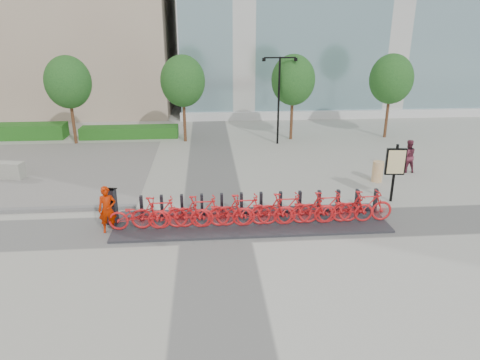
{
  "coord_description": "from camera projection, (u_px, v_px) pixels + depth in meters",
  "views": [
    {
      "loc": [
        -0.2,
        -13.48,
        6.65
      ],
      "look_at": [
        1.0,
        1.5,
        1.2
      ],
      "focal_mm": 32.0,
      "sensor_mm": 36.0,
      "label": 1
    }
  ],
  "objects": [
    {
      "name": "bike_7",
      "position": [
        285.0,
        209.0,
        14.83
      ],
      "size": [
        1.93,
        0.54,
        1.16
      ],
      "primitive_type": "imported",
      "rotation": [
        0.0,
        0.0,
        1.57
      ],
      "color": "red",
      "rests_on": "dock_pad"
    },
    {
      "name": "bike_0",
      "position": [
        138.0,
        215.0,
        14.47
      ],
      "size": [
        1.98,
        0.69,
        1.04
      ],
      "primitive_type": "imported",
      "rotation": [
        0.0,
        0.0,
        1.57
      ],
      "color": "red",
      "rests_on": "dock_pad"
    },
    {
      "name": "tree_2",
      "position": [
        293.0,
        80.0,
        25.31
      ],
      "size": [
        2.6,
        2.6,
        5.1
      ],
      "color": "brown",
      "rests_on": "ground"
    },
    {
      "name": "bike_6",
      "position": [
        264.0,
        211.0,
        14.79
      ],
      "size": [
        1.98,
        0.69,
        1.04
      ],
      "primitive_type": "imported",
      "rotation": [
        0.0,
        0.0,
        1.57
      ],
      "color": "red",
      "rests_on": "dock_pad"
    },
    {
      "name": "jersey_barrier",
      "position": [
        3.0,
        170.0,
        19.66
      ],
      "size": [
        2.03,
        0.91,
        0.76
      ],
      "primitive_type": "cube",
      "rotation": [
        0.0,
        0.0,
        -0.2
      ],
      "color": "#A8A998",
      "rests_on": "ground"
    },
    {
      "name": "hedge_b",
      "position": [
        130.0,
        132.0,
        26.79
      ],
      "size": [
        6.0,
        1.2,
        0.7
      ],
      "primitive_type": "cube",
      "color": "#1C5A16",
      "rests_on": "ground"
    },
    {
      "name": "bike_11",
      "position": [
        366.0,
        206.0,
        15.04
      ],
      "size": [
        1.93,
        0.54,
        1.16
      ],
      "primitive_type": "imported",
      "rotation": [
        0.0,
        0.0,
        1.57
      ],
      "color": "red",
      "rests_on": "dock_pad"
    },
    {
      "name": "dock_pad",
      "position": [
        251.0,
        222.0,
        15.28
      ],
      "size": [
        9.6,
        2.4,
        0.08
      ],
      "primitive_type": "cube",
      "color": "#2E2E33",
      "rests_on": "ground"
    },
    {
      "name": "tree_1",
      "position": [
        183.0,
        81.0,
        24.82
      ],
      "size": [
        2.6,
        2.6,
        5.1
      ],
      "color": "brown",
      "rests_on": "ground"
    },
    {
      "name": "bike_9",
      "position": [
        326.0,
        207.0,
        14.94
      ],
      "size": [
        1.93,
        0.54,
        1.16
      ],
      "primitive_type": "imported",
      "rotation": [
        0.0,
        0.0,
        1.57
      ],
      "color": "red",
      "rests_on": "dock_pad"
    },
    {
      "name": "bike_10",
      "position": [
        346.0,
        208.0,
        15.01
      ],
      "size": [
        1.98,
        0.69,
        1.04
      ],
      "primitive_type": "imported",
      "rotation": [
        0.0,
        0.0,
        1.57
      ],
      "color": "red",
      "rests_on": "dock_pad"
    },
    {
      "name": "streetlamp",
      "position": [
        279.0,
        91.0,
        24.46
      ],
      "size": [
        2.0,
        0.2,
        5.0
      ],
      "color": "black",
      "rests_on": "ground"
    },
    {
      "name": "bike_1",
      "position": [
        159.0,
        213.0,
        14.5
      ],
      "size": [
        1.93,
        0.54,
        1.16
      ],
      "primitive_type": "imported",
      "rotation": [
        0.0,
        0.0,
        1.57
      ],
      "color": "red",
      "rests_on": "dock_pad"
    },
    {
      "name": "kiosk",
      "position": [
        111.0,
        206.0,
        14.81
      ],
      "size": [
        0.49,
        0.43,
        1.41
      ],
      "rotation": [
        0.0,
        0.0,
        -0.16
      ],
      "color": "black",
      "rests_on": "dock_pad"
    },
    {
      "name": "map_sign",
      "position": [
        395.0,
        164.0,
        16.64
      ],
      "size": [
        0.78,
        0.19,
        2.36
      ],
      "rotation": [
        0.0,
        0.0,
        -0.09
      ],
      "color": "black",
      "rests_on": "ground"
    },
    {
      "name": "bike_2",
      "position": [
        181.0,
        214.0,
        14.58
      ],
      "size": [
        1.98,
        0.69,
        1.04
      ],
      "primitive_type": "imported",
      "rotation": [
        0.0,
        0.0,
        1.57
      ],
      "color": "red",
      "rests_on": "dock_pad"
    },
    {
      "name": "dock_rail_posts",
      "position": [
        261.0,
        204.0,
        15.6
      ],
      "size": [
        8.74,
        0.5,
        0.85
      ],
      "primitive_type": null,
      "color": "black",
      "rests_on": "dock_pad"
    },
    {
      "name": "bike_8",
      "position": [
        305.0,
        210.0,
        14.9
      ],
      "size": [
        1.98,
        0.69,
        1.04
      ],
      "primitive_type": "imported",
      "rotation": [
        0.0,
        0.0,
        1.57
      ],
      "color": "red",
      "rests_on": "dock_pad"
    },
    {
      "name": "bike_3",
      "position": [
        202.0,
        211.0,
        14.61
      ],
      "size": [
        1.93,
        0.54,
        1.16
      ],
      "primitive_type": "imported",
      "rotation": [
        0.0,
        0.0,
        1.57
      ],
      "color": "red",
      "rests_on": "dock_pad"
    },
    {
      "name": "tree_0",
      "position": [
        68.0,
        82.0,
        24.34
      ],
      "size": [
        2.6,
        2.6,
        5.1
      ],
      "color": "brown",
      "rests_on": "ground"
    },
    {
      "name": "construction_barrel",
      "position": [
        378.0,
        172.0,
        19.2
      ],
      "size": [
        0.61,
        0.61,
        0.93
      ],
      "primitive_type": "cylinder",
      "rotation": [
        0.0,
        0.0,
        -0.33
      ],
      "color": "orange",
      "rests_on": "ground"
    },
    {
      "name": "tree_3",
      "position": [
        391.0,
        79.0,
        25.76
      ],
      "size": [
        2.6,
        2.6,
        5.1
      ],
      "color": "brown",
      "rests_on": "ground"
    },
    {
      "name": "ground",
      "position": [
        215.0,
        228.0,
        14.92
      ],
      "size": [
        120.0,
        120.0,
        0.0
      ],
      "primitive_type": "plane",
      "color": "#AFB0A6"
    },
    {
      "name": "bike_5",
      "position": [
        244.0,
        210.0,
        14.72
      ],
      "size": [
        1.93,
        0.54,
        1.16
      ],
      "primitive_type": "imported",
      "rotation": [
        0.0,
        0.0,
        1.57
      ],
      "color": "red",
      "rests_on": "dock_pad"
    },
    {
      "name": "bike_4",
      "position": [
        223.0,
        212.0,
        14.69
      ],
      "size": [
        1.98,
        0.69,
        1.04
      ],
      "primitive_type": "imported",
      "rotation": [
        0.0,
        0.0,
        1.57
      ],
      "color": "red",
      "rests_on": "dock_pad"
    },
    {
      "name": "pedestrian",
      "position": [
        408.0,
        156.0,
        20.32
      ],
      "size": [
        0.77,
        0.6,
        1.59
      ],
      "primitive_type": "imported",
      "rotation": [
        0.0,
        0.0,
        3.14
      ],
      "color": "maroon",
      "rests_on": "ground"
    },
    {
      "name": "gravel_patch",
      "position": [
        5.0,
        171.0,
        20.72
      ],
      "size": [
        14.0,
        14.0,
        0.0
      ],
      "primitive_type": "plane",
      "color": "gray",
      "rests_on": "ground"
    },
    {
      "name": "worker_red",
      "position": [
        107.0,
        210.0,
        14.37
      ],
      "size": [
        0.65,
        0.49,
        1.63
      ],
      "primitive_type": "imported",
      "rotation": [
        0.0,
        0.0,
        0.17
      ],
      "color": "#B11F00",
      "rests_on": "ground"
    }
  ]
}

